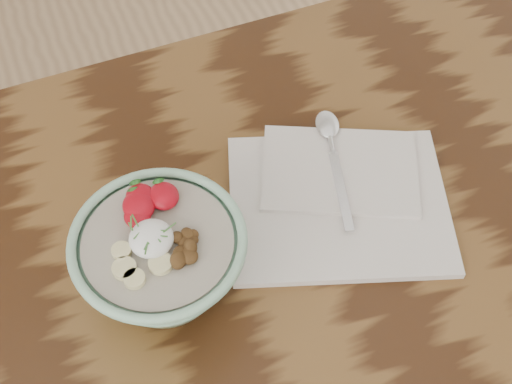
{
  "coord_description": "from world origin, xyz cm",
  "views": [
    {
      "loc": [
        -8.06,
        -35.83,
        151.49
      ],
      "look_at": [
        8.83,
        6.57,
        86.56
      ],
      "focal_mm": 50.0,
      "sensor_mm": 36.0,
      "label": 1
    }
  ],
  "objects": [
    {
      "name": "breakfast_bowl",
      "position": [
        -3.22,
        5.17,
        81.65
      ],
      "size": [
        19.57,
        19.57,
        12.82
      ],
      "rotation": [
        0.0,
        0.0,
        0.19
      ],
      "color": "#91C3A3",
      "rests_on": "table"
    },
    {
      "name": "table",
      "position": [
        0.0,
        0.0,
        65.7
      ],
      "size": [
        160.0,
        90.0,
        75.0
      ],
      "color": "#361D0D",
      "rests_on": "ground"
    },
    {
      "name": "napkin",
      "position": [
        21.34,
        8.97,
        75.72
      ],
      "size": [
        33.68,
        30.35,
        1.72
      ],
      "rotation": [
        0.0,
        0.0,
        -0.33
      ],
      "color": "silver",
      "rests_on": "table"
    },
    {
      "name": "spoon",
      "position": [
        23.78,
        16.94,
        77.14
      ],
      "size": [
        7.42,
        19.48,
        1.03
      ],
      "rotation": [
        0.0,
        0.0,
        -0.27
      ],
      "color": "silver",
      "rests_on": "napkin"
    }
  ]
}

